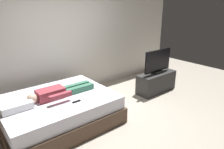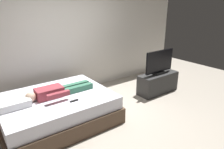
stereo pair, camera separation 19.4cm
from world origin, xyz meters
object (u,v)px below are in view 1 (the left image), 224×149
at_px(bed, 58,110).
at_px(pillow, 16,106).
at_px(remote, 76,101).
at_px(tv, 158,62).
at_px(tv_stand, 156,82).
at_px(person, 58,92).

relative_size(bed, pillow, 4.25).
height_order(pillow, remote, pillow).
bearing_deg(remote, tv, 4.75).
bearing_deg(tv_stand, bed, 175.64).
bearing_deg(tv, remote, -175.25).
relative_size(remote, tv_stand, 0.14).
xyz_separation_m(tv_stand, tv, (0.00, -0.00, 0.53)).
bearing_deg(remote, pillow, 155.63).
xyz_separation_m(person, tv, (2.56, -0.20, 0.16)).
height_order(pillow, person, person).
bearing_deg(tv, person, 175.44).
xyz_separation_m(pillow, tv_stand, (3.29, -0.20, -0.35)).
relative_size(person, tv, 1.43).
relative_size(pillow, person, 0.38).
distance_m(pillow, remote, 0.97).
distance_m(person, tv_stand, 2.60).
height_order(person, tv, tv).
xyz_separation_m(bed, tv, (2.59, -0.20, 0.52)).
bearing_deg(bed, tv_stand, -4.36).
distance_m(bed, tv_stand, 2.60).
height_order(person, remote, person).
bearing_deg(remote, tv_stand, 4.75).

